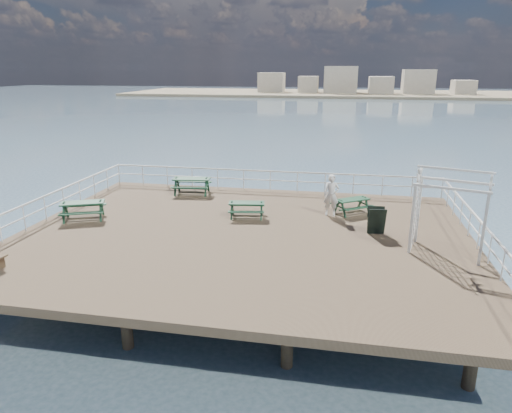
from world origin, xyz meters
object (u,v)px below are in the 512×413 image
at_px(picnic_table_c, 352,203).
at_px(picnic_table_b, 192,182).
at_px(picnic_table_d, 247,206).
at_px(trellis_arbor, 449,216).
at_px(person, 331,195).
at_px(picnic_table_a, 83,207).

bearing_deg(picnic_table_c, picnic_table_b, 131.53).
distance_m(picnic_table_d, trellis_arbor, 8.38).
xyz_separation_m(picnic_table_b, picnic_table_c, (8.31, -1.89, -0.11)).
distance_m(picnic_table_b, trellis_arbor, 13.07).
distance_m(picnic_table_b, picnic_table_c, 8.52).
xyz_separation_m(trellis_arbor, person, (-4.21, 3.64, -0.44)).
bearing_deg(person, picnic_table_a, -163.93).
height_order(picnic_table_d, person, person).
bearing_deg(picnic_table_c, person, 172.49).
distance_m(picnic_table_a, picnic_table_b, 6.00).
bearing_deg(picnic_table_a, picnic_table_b, 34.11).
bearing_deg(trellis_arbor, picnic_table_d, 178.77).
height_order(picnic_table_a, person, person).
distance_m(picnic_table_b, picnic_table_d, 4.97).
relative_size(picnic_table_c, picnic_table_d, 1.15).
bearing_deg(trellis_arbor, picnic_table_a, -166.38).
distance_m(picnic_table_c, person, 1.16).
bearing_deg(picnic_table_d, person, 5.87).
relative_size(picnic_table_a, person, 1.20).
bearing_deg(picnic_table_b, person, -25.04).
bearing_deg(picnic_table_d, picnic_table_a, -175.27).
height_order(picnic_table_b, trellis_arbor, trellis_arbor).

